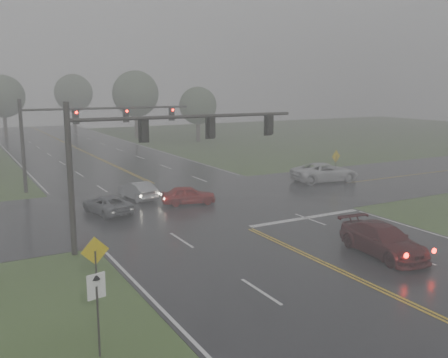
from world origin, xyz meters
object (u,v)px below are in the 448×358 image
sedan_red (189,204)px  signal_gantry_far (80,125)px  sedan_silver (138,199)px  pickup_white (325,182)px  sedan_maroon (382,255)px  signal_gantry_near (147,145)px  car_grey (107,213)px

sedan_red → signal_gantry_far: size_ratio=0.27×
sedan_silver → pickup_white: 17.01m
signal_gantry_far → pickup_white: bearing=-22.9°
sedan_maroon → signal_gantry_near: bearing=147.2°
sedan_maroon → sedan_red: bearing=110.9°
sedan_maroon → pickup_white: bearing=64.2°
pickup_white → sedan_red: bearing=106.4°
signal_gantry_far → sedan_silver: bearing=-69.8°
sedan_maroon → signal_gantry_near: 13.42m
sedan_maroon → signal_gantry_far: signal_gantry_far is taller
signal_gantry_far → sedan_maroon: bearing=-69.9°
sedan_silver → pickup_white: pickup_white is taller
sedan_maroon → pickup_white: 19.62m
sedan_red → car_grey: size_ratio=0.90×
car_grey → signal_gantry_near: size_ratio=0.33×
sedan_maroon → pickup_white: (10.37, 16.66, 0.00)m
pickup_white → car_grey: bearing=103.6°
pickup_white → signal_gantry_far: size_ratio=0.42×
sedan_silver → pickup_white: bearing=167.7°
sedan_silver → signal_gantry_near: (-2.97, -10.35, 5.39)m
sedan_maroon → sedan_silver: 19.23m
sedan_maroon → sedan_silver: size_ratio=1.29×
sedan_red → pickup_white: pickup_white is taller
sedan_silver → car_grey: (-3.23, -3.05, 0.00)m
sedan_red → signal_gantry_near: size_ratio=0.29×
sedan_silver → signal_gantry_far: signal_gantry_far is taller
sedan_maroon → car_grey: 17.95m
sedan_silver → pickup_white: (16.96, -1.41, 0.00)m
car_grey → sedan_maroon: bearing=111.9°
sedan_red → car_grey: (-5.91, 0.25, 0.00)m
sedan_red → car_grey: sedan_red is taller
sedan_maroon → car_grey: (-9.82, 15.02, 0.00)m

